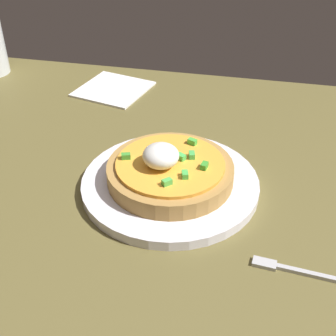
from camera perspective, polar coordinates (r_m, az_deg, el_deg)
The scene contains 5 objects.
dining_table at distance 69.20cm, azimuth 0.68°, elevation -2.42°, with size 126.69×76.20×3.45cm, color brown.
plate at distance 65.90cm, azimuth 0.00°, elevation -1.94°, with size 25.34×25.34×1.47cm, color white.
pizza at distance 64.40cm, azimuth -0.06°, elevation -0.25°, with size 17.88×17.88×6.19cm.
fork at distance 56.33cm, azimuth 15.18°, elevation -12.12°, with size 11.40×2.13×0.50cm.
napkin at distance 94.46cm, azimuth -6.81°, elevation 9.72°, with size 12.82×12.82×0.40cm, color white.
Camera 1 is at (10.80, -53.66, 44.07)cm, focal length 49.02 mm.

